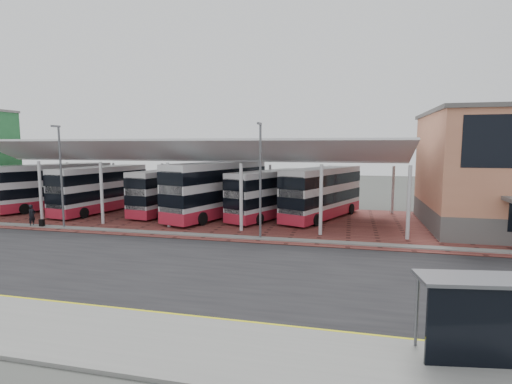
{
  "coord_description": "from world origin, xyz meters",
  "views": [
    {
      "loc": [
        8.11,
        -20.4,
        6.54
      ],
      "look_at": [
        1.38,
        7.58,
        3.18
      ],
      "focal_mm": 28.0,
      "sensor_mm": 36.0,
      "label": 1
    }
  ],
  "objects_px": {
    "bus_3": "(217,190)",
    "pedestrian": "(32,215)",
    "bus_1": "(101,189)",
    "bus_2": "(170,191)",
    "bus_0": "(55,187)",
    "bus_5": "(322,193)",
    "bus_shelter": "(483,311)",
    "bus_4": "(271,194)"
  },
  "relations": [
    {
      "from": "bus_1",
      "to": "bus_3",
      "type": "height_order",
      "value": "bus_3"
    },
    {
      "from": "bus_0",
      "to": "bus_1",
      "type": "bearing_deg",
      "value": 18.8
    },
    {
      "from": "bus_0",
      "to": "bus_5",
      "type": "xyz_separation_m",
      "value": [
        27.14,
        0.82,
        -0.03
      ]
    },
    {
      "from": "bus_0",
      "to": "bus_5",
      "type": "relative_size",
      "value": 1.0
    },
    {
      "from": "bus_2",
      "to": "bus_shelter",
      "type": "xyz_separation_m",
      "value": [
        20.88,
        -22.7,
        -0.44
      ]
    },
    {
      "from": "bus_0",
      "to": "bus_2",
      "type": "relative_size",
      "value": 1.07
    },
    {
      "from": "bus_5",
      "to": "pedestrian",
      "type": "relative_size",
      "value": 6.26
    },
    {
      "from": "bus_2",
      "to": "bus_5",
      "type": "distance_m",
      "value": 14.54
    },
    {
      "from": "bus_3",
      "to": "pedestrian",
      "type": "distance_m",
      "value": 15.24
    },
    {
      "from": "pedestrian",
      "to": "bus_shelter",
      "type": "bearing_deg",
      "value": -113.36
    },
    {
      "from": "bus_0",
      "to": "bus_5",
      "type": "bearing_deg",
      "value": 27.62
    },
    {
      "from": "bus_1",
      "to": "bus_2",
      "type": "relative_size",
      "value": 1.06
    },
    {
      "from": "bus_1",
      "to": "bus_0",
      "type": "bearing_deg",
      "value": -177.74
    },
    {
      "from": "bus_1",
      "to": "bus_2",
      "type": "distance_m",
      "value": 6.91
    },
    {
      "from": "bus_1",
      "to": "pedestrian",
      "type": "distance_m",
      "value": 7.81
    },
    {
      "from": "bus_3",
      "to": "pedestrian",
      "type": "height_order",
      "value": "bus_3"
    },
    {
      "from": "bus_2",
      "to": "bus_5",
      "type": "xyz_separation_m",
      "value": [
        14.53,
        0.5,
        0.17
      ]
    },
    {
      "from": "bus_1",
      "to": "bus_5",
      "type": "distance_m",
      "value": 21.41
    },
    {
      "from": "bus_1",
      "to": "bus_3",
      "type": "distance_m",
      "value": 12.03
    },
    {
      "from": "bus_1",
      "to": "pedestrian",
      "type": "height_order",
      "value": "bus_1"
    },
    {
      "from": "bus_1",
      "to": "bus_4",
      "type": "distance_m",
      "value": 16.83
    },
    {
      "from": "bus_5",
      "to": "bus_3",
      "type": "bearing_deg",
      "value": -147.98
    },
    {
      "from": "bus_0",
      "to": "bus_3",
      "type": "bearing_deg",
      "value": 23.62
    },
    {
      "from": "bus_4",
      "to": "bus_0",
      "type": "bearing_deg",
      "value": -156.37
    },
    {
      "from": "bus_0",
      "to": "bus_shelter",
      "type": "relative_size",
      "value": 3.38
    },
    {
      "from": "bus_0",
      "to": "pedestrian",
      "type": "bearing_deg",
      "value": -34.65
    },
    {
      "from": "bus_2",
      "to": "bus_0",
      "type": "bearing_deg",
      "value": -169.11
    },
    {
      "from": "bus_1",
      "to": "bus_shelter",
      "type": "relative_size",
      "value": 3.35
    },
    {
      "from": "bus_shelter",
      "to": "pedestrian",
      "type": "bearing_deg",
      "value": 145.21
    },
    {
      "from": "bus_0",
      "to": "bus_3",
      "type": "xyz_separation_m",
      "value": [
        17.81,
        -0.7,
        0.2
      ]
    },
    {
      "from": "bus_3",
      "to": "pedestrian",
      "type": "relative_size",
      "value": 6.95
    },
    {
      "from": "bus_3",
      "to": "bus_4",
      "type": "distance_m",
      "value": 4.86
    },
    {
      "from": "pedestrian",
      "to": "bus_1",
      "type": "bearing_deg",
      "value": -5.35
    },
    {
      "from": "bus_2",
      "to": "bus_1",
      "type": "bearing_deg",
      "value": -161.9
    },
    {
      "from": "pedestrian",
      "to": "bus_0",
      "type": "bearing_deg",
      "value": 32.12
    },
    {
      "from": "bus_4",
      "to": "bus_5",
      "type": "height_order",
      "value": "bus_5"
    },
    {
      "from": "bus_4",
      "to": "bus_2",
      "type": "bearing_deg",
      "value": -158.11
    },
    {
      "from": "bus_4",
      "to": "bus_shelter",
      "type": "xyz_separation_m",
      "value": [
        10.89,
        -22.41,
        -0.47
      ]
    },
    {
      "from": "bus_3",
      "to": "bus_4",
      "type": "xyz_separation_m",
      "value": [
        4.79,
        0.73,
        -0.36
      ]
    },
    {
      "from": "bus_3",
      "to": "bus_5",
      "type": "xyz_separation_m",
      "value": [
        9.33,
        1.52,
        -0.22
      ]
    },
    {
      "from": "bus_3",
      "to": "bus_5",
      "type": "distance_m",
      "value": 9.46
    },
    {
      "from": "bus_3",
      "to": "bus_1",
      "type": "bearing_deg",
      "value": -161.18
    }
  ]
}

